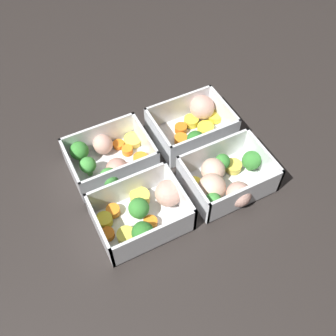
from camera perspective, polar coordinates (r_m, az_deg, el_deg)
name	(u,v)px	position (r m, az deg, el deg)	size (l,w,h in m)	color
ground_plane	(168,175)	(0.75, 0.00, -0.98)	(4.00, 4.00, 0.00)	#282321
container_near_left	(196,123)	(0.81, 4.05, 6.60)	(0.17, 0.13, 0.06)	white
container_near_right	(108,159)	(0.75, -8.71, 1.27)	(0.16, 0.13, 0.06)	white
container_far_left	(225,179)	(0.72, 8.24, -1.62)	(0.16, 0.12, 0.06)	white
container_far_right	(145,211)	(0.68, -3.38, -6.30)	(0.17, 0.12, 0.06)	white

